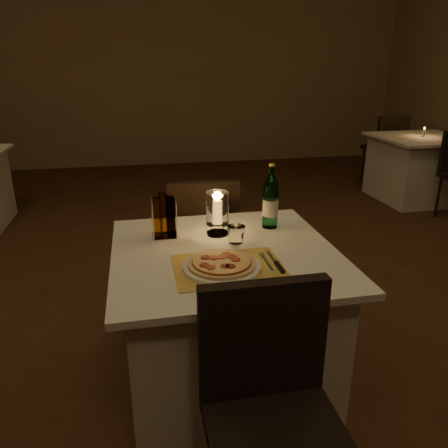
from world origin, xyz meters
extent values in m
cube|color=#452816|center=(0.00, 0.00, -0.01)|extent=(8.00, 10.00, 0.02)
cube|color=#917654|center=(0.00, 5.01, 1.50)|extent=(8.00, 0.02, 3.00)
cube|color=silver|center=(0.13, -0.24, 0.35)|extent=(0.88, 0.88, 0.71)
cube|color=silver|center=(0.13, -0.24, 0.72)|extent=(1.00, 1.00, 0.03)
cube|color=black|center=(0.13, -1.04, 0.46)|extent=(0.42, 0.42, 0.05)
cube|color=black|center=(0.13, -0.86, 0.69)|extent=(0.42, 0.05, 0.42)
cylinder|color=black|center=(0.30, -0.87, 0.22)|extent=(0.03, 0.03, 0.44)
cube|color=black|center=(0.13, 0.56, 0.46)|extent=(0.42, 0.42, 0.05)
cube|color=black|center=(0.13, 0.37, 0.69)|extent=(0.42, 0.05, 0.42)
cylinder|color=black|center=(0.30, 0.73, 0.22)|extent=(0.03, 0.03, 0.44)
cylinder|color=black|center=(-0.04, 0.73, 0.22)|extent=(0.03, 0.03, 0.44)
cylinder|color=black|center=(0.30, 0.39, 0.22)|extent=(0.03, 0.03, 0.44)
cylinder|color=black|center=(-0.04, 0.39, 0.22)|extent=(0.03, 0.03, 0.44)
cube|color=gold|center=(0.11, -0.42, 0.74)|extent=(0.45, 0.34, 0.00)
cylinder|color=white|center=(0.08, -0.42, 0.75)|extent=(0.32, 0.32, 0.01)
cylinder|color=#D8B77F|center=(0.08, -0.42, 0.76)|extent=(0.28, 0.28, 0.01)
cylinder|color=maroon|center=(0.08, -0.42, 0.77)|extent=(0.24, 0.24, 0.00)
cylinder|color=#EACC7F|center=(0.08, -0.42, 0.77)|extent=(0.24, 0.24, 0.00)
cylinder|color=maroon|center=(0.13, -0.40, 0.78)|extent=(0.04, 0.04, 0.00)
cylinder|color=maroon|center=(0.12, -0.37, 0.78)|extent=(0.04, 0.04, 0.00)
cylinder|color=maroon|center=(0.09, -0.39, 0.78)|extent=(0.04, 0.04, 0.00)
cylinder|color=maroon|center=(0.06, -0.39, 0.78)|extent=(0.04, 0.04, 0.00)
cylinder|color=maroon|center=(0.02, -0.38, 0.78)|extent=(0.04, 0.04, 0.00)
cylinder|color=maroon|center=(0.01, -0.45, 0.78)|extent=(0.04, 0.04, 0.00)
cylinder|color=maroon|center=(0.03, -0.48, 0.78)|extent=(0.04, 0.04, 0.00)
cylinder|color=maroon|center=(0.09, -0.48, 0.78)|extent=(0.04, 0.04, 0.00)
cylinder|color=maroon|center=(0.11, -0.48, 0.78)|extent=(0.04, 0.04, 0.00)
cylinder|color=maroon|center=(0.14, -0.43, 0.78)|extent=(0.04, 0.04, 0.00)
cube|color=silver|center=(0.28, -0.42, 0.75)|extent=(0.01, 0.14, 0.00)
cube|color=silver|center=(0.28, -0.34, 0.75)|extent=(0.02, 0.05, 0.00)
cube|color=black|center=(0.31, -0.47, 0.75)|extent=(0.02, 0.10, 0.01)
cube|color=silver|center=(0.31, -0.36, 0.75)|extent=(0.01, 0.12, 0.00)
cylinder|color=#5FB17B|center=(0.42, 0.01, 0.85)|extent=(0.08, 0.08, 0.22)
cylinder|color=#5FB17B|center=(0.42, 0.01, 1.04)|extent=(0.03, 0.03, 0.04)
cylinder|color=gold|center=(0.42, 0.01, 1.06)|extent=(0.03, 0.03, 0.01)
cylinder|color=silver|center=(0.42, 0.01, 0.85)|extent=(0.08, 0.08, 0.08)
cylinder|color=white|center=(0.14, -0.04, 0.75)|extent=(0.11, 0.11, 0.01)
cylinder|color=white|center=(0.14, -0.04, 0.77)|extent=(0.02, 0.02, 0.04)
cylinder|color=white|center=(0.14, -0.04, 0.87)|extent=(0.11, 0.11, 0.16)
cylinder|color=white|center=(0.14, -0.04, 0.86)|extent=(0.03, 0.03, 0.12)
ellipsoid|color=orange|center=(0.14, -0.04, 0.93)|extent=(0.02, 0.02, 0.03)
cube|color=white|center=(-0.12, -0.02, 0.74)|extent=(0.12, 0.12, 0.01)
cylinder|color=white|center=(-0.17, -0.07, 0.84)|extent=(0.01, 0.01, 0.18)
cylinder|color=white|center=(-0.06, -0.07, 0.84)|extent=(0.01, 0.01, 0.18)
cylinder|color=white|center=(-0.17, 0.04, 0.84)|extent=(0.01, 0.01, 0.18)
cylinder|color=white|center=(-0.06, 0.04, 0.84)|extent=(0.01, 0.01, 0.18)
cube|color=#BF8C33|center=(-0.15, -0.05, 0.85)|extent=(0.04, 0.04, 0.20)
cube|color=#3F1E14|center=(-0.09, -0.05, 0.85)|extent=(0.04, 0.04, 0.20)
cube|color=#BF8C33|center=(-0.12, 0.01, 0.85)|extent=(0.04, 0.04, 0.20)
cylinder|color=black|center=(-1.81, 3.39, 0.22)|extent=(0.03, 0.03, 0.44)
cube|color=silver|center=(3.00, 2.45, 0.35)|extent=(0.88, 0.88, 0.71)
cube|color=silver|center=(3.00, 2.45, 0.72)|extent=(1.00, 1.00, 0.03)
cylinder|color=black|center=(2.83, 1.82, 0.22)|extent=(0.03, 0.03, 0.44)
cube|color=black|center=(3.00, 3.25, 0.46)|extent=(0.42, 0.42, 0.05)
cube|color=black|center=(3.00, 3.07, 0.69)|extent=(0.42, 0.05, 0.42)
cylinder|color=black|center=(3.17, 3.42, 0.22)|extent=(0.03, 0.03, 0.44)
cylinder|color=black|center=(2.83, 3.42, 0.22)|extent=(0.03, 0.03, 0.44)
cylinder|color=black|center=(3.17, 3.08, 0.22)|extent=(0.03, 0.03, 0.44)
cylinder|color=black|center=(2.83, 3.08, 0.22)|extent=(0.03, 0.03, 0.44)
cylinder|color=white|center=(3.00, 2.45, 0.79)|extent=(0.03, 0.03, 0.09)
ellipsoid|color=orange|center=(3.00, 2.45, 0.84)|extent=(0.01, 0.01, 0.02)
camera|label=1|loc=(-0.23, -2.00, 1.53)|focal=35.00mm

